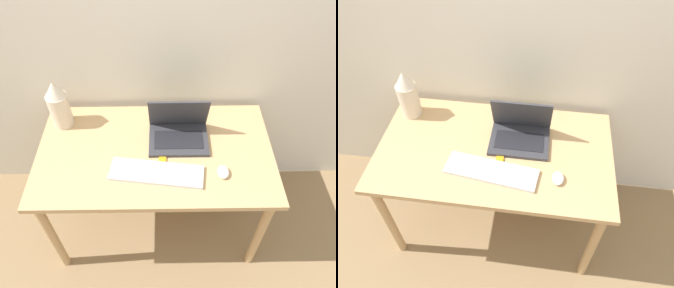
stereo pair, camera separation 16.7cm
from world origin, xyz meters
The scene contains 8 objects.
ground_plane centered at (0.00, 0.00, 0.00)m, with size 12.00×12.00×0.00m, color #8C704C.
wall_back centered at (0.00, 0.79, 1.25)m, with size 6.00×0.05×2.50m.
desk centered at (0.00, 0.36, 0.64)m, with size 1.28×0.73×0.73m.
laptop centered at (0.13, 0.46, 0.78)m, with size 0.33×0.25×0.25m.
keyboard centered at (0.01, 0.21, 0.74)m, with size 0.49×0.20×0.02m.
mouse centered at (0.35, 0.20, 0.75)m, with size 0.06×0.08×0.03m.
vase centered at (-0.53, 0.58, 0.87)m, with size 0.12×0.12×0.30m.
mp3_player centered at (0.04, 0.30, 0.73)m, with size 0.04×0.06×0.01m.
Camera 1 is at (0.05, -0.80, 2.07)m, focal length 35.00 mm.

